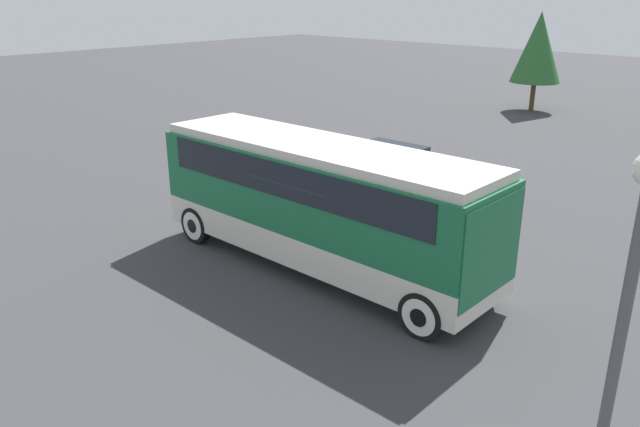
# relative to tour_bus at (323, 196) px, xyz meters

# --- Properties ---
(ground_plane) EXTENTS (120.00, 120.00, 0.00)m
(ground_plane) POSITION_rel_tour_bus_xyz_m (-0.10, 0.00, -1.94)
(ground_plane) COLOR #38383A
(tour_bus) EXTENTS (9.36, 2.54, 3.25)m
(tour_bus) POSITION_rel_tour_bus_xyz_m (0.00, 0.00, 0.00)
(tour_bus) COLOR silver
(tour_bus) RESTS_ON ground_plane
(parked_car_near) EXTENTS (4.65, 1.84, 1.27)m
(parked_car_near) POSITION_rel_tour_bus_xyz_m (-3.37, 7.57, -1.29)
(parked_car_near) COLOR silver
(parked_car_near) RESTS_ON ground_plane
(parked_car_mid) EXTENTS (4.20, 1.86, 1.41)m
(parked_car_mid) POSITION_rel_tour_bus_xyz_m (-2.90, 5.19, -1.24)
(parked_car_mid) COLOR #2D5638
(parked_car_mid) RESTS_ON ground_plane
(lamp_post) EXTENTS (0.44, 0.44, 4.96)m
(lamp_post) POSITION_rel_tour_bus_xyz_m (7.87, -2.86, 1.37)
(lamp_post) COLOR #515156
(lamp_post) RESTS_ON ground_plane
(tree_left) EXTENTS (2.81, 2.81, 5.53)m
(tree_left) POSITION_rel_tour_bus_xyz_m (-5.77, 24.34, 1.62)
(tree_left) COLOR brown
(tree_left) RESTS_ON ground_plane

